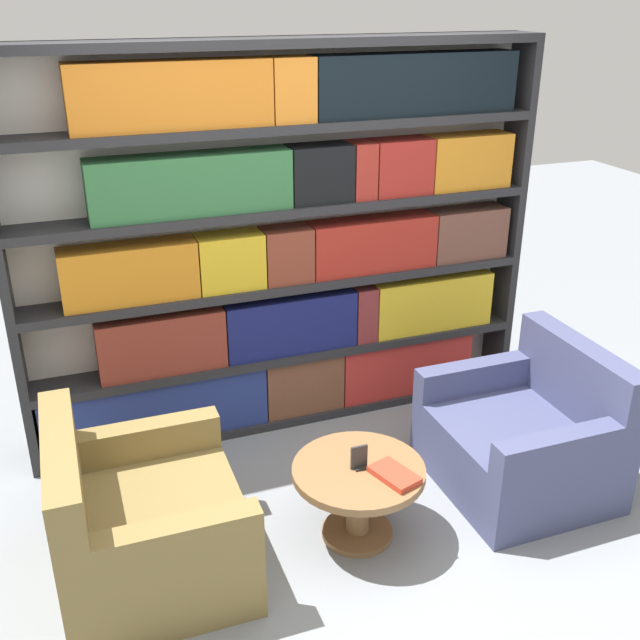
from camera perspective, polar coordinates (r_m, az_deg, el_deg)
ground_plane at (r=3.86m, az=3.79°, el=-16.66°), size 14.00×14.00×0.00m
bookshelf at (r=4.41m, az=-2.28°, el=5.29°), size 3.08×0.30×2.28m
armchair_left at (r=3.62m, az=-13.39°, el=-15.02°), size 0.83×0.92×0.79m
armchair_right at (r=4.26m, az=15.33°, el=-8.73°), size 0.83×0.92×0.79m
coffee_table at (r=3.73m, az=2.93°, el=-12.59°), size 0.65×0.65×0.40m
table_sign at (r=3.64m, az=2.98°, el=-10.52°), size 0.08×0.06×0.12m
stray_book at (r=3.61m, az=5.70°, el=-11.66°), size 0.21×0.27×0.03m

